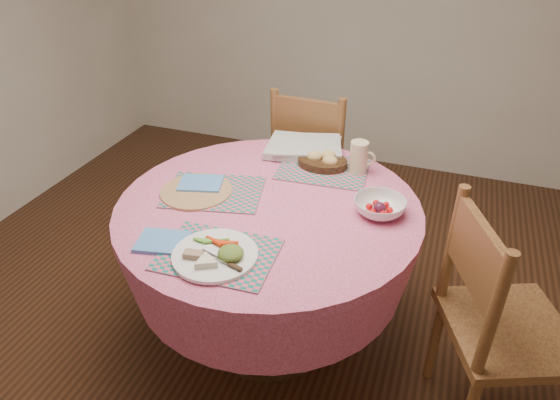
{
  "coord_description": "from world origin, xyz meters",
  "views": [
    {
      "loc": [
        0.62,
        -1.59,
        1.83
      ],
      "look_at": [
        0.05,
        0.0,
        0.78
      ],
      "focal_mm": 32.0,
      "sensor_mm": 36.0,
      "label": 1
    }
  ],
  "objects_px": {
    "wicker_trivet": "(196,191)",
    "fruit_bowl": "(380,207)",
    "dinner_plate": "(216,254)",
    "dining_table": "(269,243)",
    "chair_back": "(314,164)",
    "latte_mug": "(359,157)",
    "chair_right": "(496,322)",
    "bread_bowl": "(323,160)"
  },
  "relations": [
    {
      "from": "fruit_bowl",
      "to": "dinner_plate",
      "type": "bearing_deg",
      "value": -135.02
    },
    {
      "from": "bread_bowl",
      "to": "fruit_bowl",
      "type": "relative_size",
      "value": 0.9
    },
    {
      "from": "chair_back",
      "to": "latte_mug",
      "type": "bearing_deg",
      "value": 128.61
    },
    {
      "from": "dining_table",
      "to": "fruit_bowl",
      "type": "distance_m",
      "value": 0.5
    },
    {
      "from": "dining_table",
      "to": "chair_right",
      "type": "relative_size",
      "value": 1.28
    },
    {
      "from": "chair_back",
      "to": "latte_mug",
      "type": "xyz_separation_m",
      "value": [
        0.34,
        -0.47,
        0.32
      ]
    },
    {
      "from": "dining_table",
      "to": "latte_mug",
      "type": "relative_size",
      "value": 8.64
    },
    {
      "from": "dinner_plate",
      "to": "dining_table",
      "type": "bearing_deg",
      "value": 83.91
    },
    {
      "from": "chair_back",
      "to": "bread_bowl",
      "type": "distance_m",
      "value": 0.57
    },
    {
      "from": "dining_table",
      "to": "wicker_trivet",
      "type": "distance_m",
      "value": 0.38
    },
    {
      "from": "chair_back",
      "to": "wicker_trivet",
      "type": "bearing_deg",
      "value": 76.08
    },
    {
      "from": "bread_bowl",
      "to": "fruit_bowl",
      "type": "distance_m",
      "value": 0.44
    },
    {
      "from": "chair_right",
      "to": "chair_back",
      "type": "distance_m",
      "value": 1.37
    },
    {
      "from": "dinner_plate",
      "to": "chair_right",
      "type": "bearing_deg",
      "value": 16.77
    },
    {
      "from": "dining_table",
      "to": "latte_mug",
      "type": "height_order",
      "value": "latte_mug"
    },
    {
      "from": "dining_table",
      "to": "latte_mug",
      "type": "distance_m",
      "value": 0.55
    },
    {
      "from": "chair_right",
      "to": "wicker_trivet",
      "type": "distance_m",
      "value": 1.26
    },
    {
      "from": "wicker_trivet",
      "to": "dinner_plate",
      "type": "relative_size",
      "value": 1.01
    },
    {
      "from": "dining_table",
      "to": "chair_back",
      "type": "relative_size",
      "value": 1.29
    },
    {
      "from": "chair_right",
      "to": "wicker_trivet",
      "type": "bearing_deg",
      "value": 63.3
    },
    {
      "from": "latte_mug",
      "to": "dining_table",
      "type": "bearing_deg",
      "value": -126.41
    },
    {
      "from": "chair_right",
      "to": "dinner_plate",
      "type": "bearing_deg",
      "value": 84.03
    },
    {
      "from": "dining_table",
      "to": "dinner_plate",
      "type": "height_order",
      "value": "dinner_plate"
    },
    {
      "from": "fruit_bowl",
      "to": "chair_back",
      "type": "bearing_deg",
      "value": 122.25
    },
    {
      "from": "wicker_trivet",
      "to": "fruit_bowl",
      "type": "bearing_deg",
      "value": 7.61
    },
    {
      "from": "latte_mug",
      "to": "wicker_trivet",
      "type": "bearing_deg",
      "value": -146.18
    },
    {
      "from": "bread_bowl",
      "to": "latte_mug",
      "type": "height_order",
      "value": "latte_mug"
    },
    {
      "from": "dining_table",
      "to": "dinner_plate",
      "type": "bearing_deg",
      "value": -96.09
    },
    {
      "from": "chair_right",
      "to": "wicker_trivet",
      "type": "xyz_separation_m",
      "value": [
        -1.24,
        0.09,
        0.25
      ]
    },
    {
      "from": "dinner_plate",
      "to": "bread_bowl",
      "type": "xyz_separation_m",
      "value": [
        0.16,
        0.78,
        0.01
      ]
    },
    {
      "from": "chair_right",
      "to": "latte_mug",
      "type": "relative_size",
      "value": 6.75
    },
    {
      "from": "chair_right",
      "to": "bread_bowl",
      "type": "bearing_deg",
      "value": 35.81
    },
    {
      "from": "dining_table",
      "to": "fruit_bowl",
      "type": "height_order",
      "value": "fruit_bowl"
    },
    {
      "from": "chair_back",
      "to": "wicker_trivet",
      "type": "distance_m",
      "value": 0.95
    },
    {
      "from": "chair_back",
      "to": "dinner_plate",
      "type": "relative_size",
      "value": 3.25
    },
    {
      "from": "chair_right",
      "to": "fruit_bowl",
      "type": "relative_size",
      "value": 3.78
    },
    {
      "from": "chair_back",
      "to": "dinner_plate",
      "type": "bearing_deg",
      "value": 93.44
    },
    {
      "from": "chair_back",
      "to": "fruit_bowl",
      "type": "xyz_separation_m",
      "value": [
        0.49,
        -0.77,
        0.28
      ]
    },
    {
      "from": "dining_table",
      "to": "bread_bowl",
      "type": "relative_size",
      "value": 5.39
    },
    {
      "from": "wicker_trivet",
      "to": "dinner_plate",
      "type": "height_order",
      "value": "dinner_plate"
    },
    {
      "from": "dining_table",
      "to": "chair_back",
      "type": "bearing_deg",
      "value": 93.62
    },
    {
      "from": "dinner_plate",
      "to": "fruit_bowl",
      "type": "xyz_separation_m",
      "value": [
        0.48,
        0.48,
        0.01
      ]
    }
  ]
}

